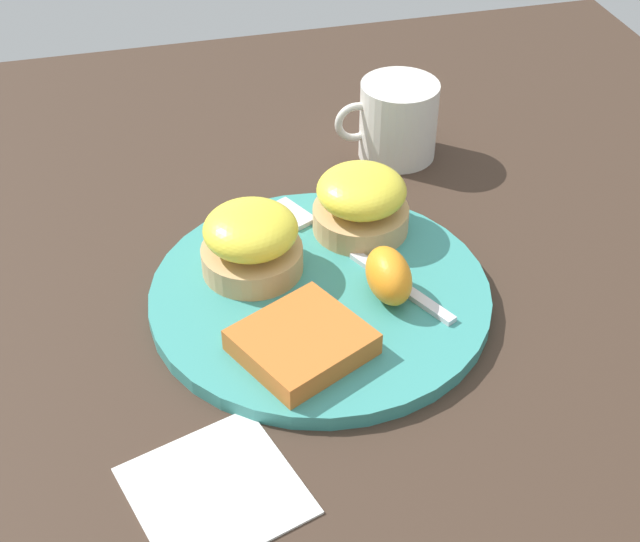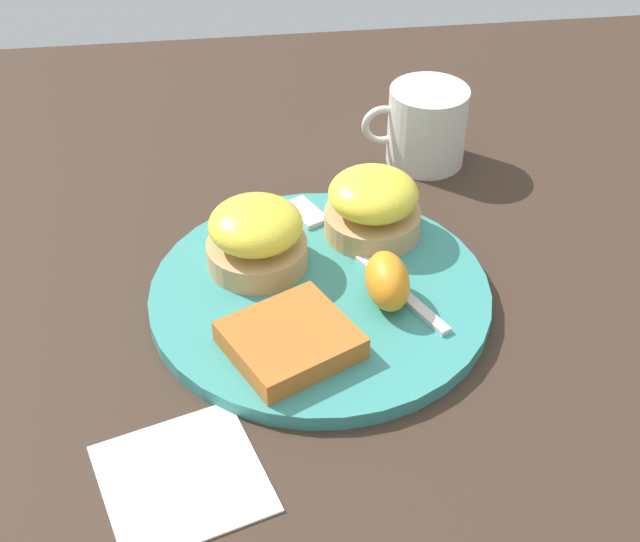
% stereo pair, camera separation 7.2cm
% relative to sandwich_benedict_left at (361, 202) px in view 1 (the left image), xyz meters
% --- Properties ---
extents(ground_plane, '(1.10, 1.10, 0.00)m').
position_rel_sandwich_benedict_left_xyz_m(ground_plane, '(0.06, 0.08, -0.04)').
color(ground_plane, '#38281E').
extents(plate, '(0.29, 0.29, 0.01)m').
position_rel_sandwich_benedict_left_xyz_m(plate, '(0.06, 0.08, -0.04)').
color(plate, teal).
rests_on(plate, ground_plane).
extents(sandwich_benedict_left, '(0.09, 0.09, 0.06)m').
position_rel_sandwich_benedict_left_xyz_m(sandwich_benedict_left, '(0.00, 0.00, 0.00)').
color(sandwich_benedict_left, tan).
rests_on(sandwich_benedict_left, plate).
extents(sandwich_benedict_right, '(0.09, 0.09, 0.06)m').
position_rel_sandwich_benedict_left_xyz_m(sandwich_benedict_right, '(0.11, 0.03, 0.00)').
color(sandwich_benedict_right, tan).
rests_on(sandwich_benedict_right, plate).
extents(hashbrown_patty, '(0.12, 0.12, 0.02)m').
position_rel_sandwich_benedict_left_xyz_m(hashbrown_patty, '(0.09, 0.15, -0.02)').
color(hashbrown_patty, '#BC6427').
rests_on(hashbrown_patty, plate).
extents(orange_wedge, '(0.04, 0.06, 0.04)m').
position_rel_sandwich_benedict_left_xyz_m(orange_wedge, '(0.00, 0.10, -0.01)').
color(orange_wedge, orange).
rests_on(orange_wedge, plate).
extents(fork, '(0.12, 0.21, 0.00)m').
position_rel_sandwich_benedict_left_xyz_m(fork, '(0.02, 0.03, -0.03)').
color(fork, silver).
rests_on(fork, plate).
extents(cup, '(0.11, 0.08, 0.08)m').
position_rel_sandwich_benedict_left_xyz_m(cup, '(-0.08, -0.14, -0.00)').
color(cup, silver).
rests_on(cup, ground_plane).
extents(napkin, '(0.14, 0.14, 0.00)m').
position_rel_sandwich_benedict_left_xyz_m(napkin, '(0.18, 0.25, -0.04)').
color(napkin, white).
rests_on(napkin, ground_plane).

